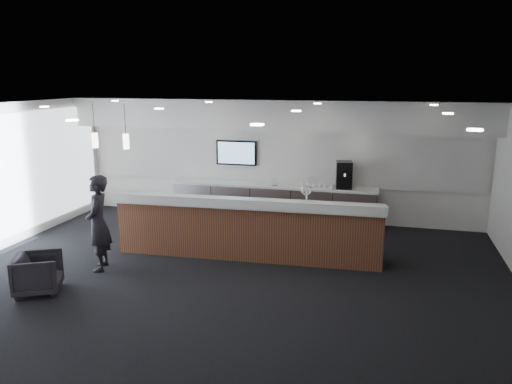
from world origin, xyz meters
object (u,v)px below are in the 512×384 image
(armchair, at_px, (38,273))
(lounge_guest, at_px, (98,223))
(coffee_machine, at_px, (344,175))
(service_counter, at_px, (248,228))

(armchair, distance_m, lounge_guest, 1.38)
(coffee_machine, distance_m, lounge_guest, 5.68)
(coffee_machine, xyz_separation_m, armchair, (-4.54, -5.08, -0.94))
(coffee_machine, xyz_separation_m, lounge_guest, (-4.11, -3.89, -0.38))
(service_counter, xyz_separation_m, coffee_machine, (1.65, 2.52, 0.69))
(coffee_machine, bearing_deg, armchair, -139.92)
(service_counter, distance_m, lounge_guest, 2.84)
(service_counter, relative_size, coffee_machine, 8.41)
(service_counter, height_order, armchair, service_counter)
(armchair, height_order, lounge_guest, lounge_guest)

